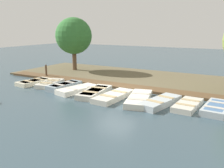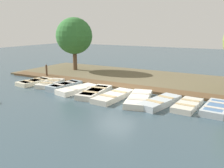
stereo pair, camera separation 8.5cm
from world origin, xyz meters
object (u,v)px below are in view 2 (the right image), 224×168
at_px(rowboat_5, 114,96).
at_px(rowboat_9, 217,108).
at_px(rowboat_4, 95,92).
at_px(rowboat_2, 65,86).
at_px(rowboat_3, 77,89).
at_px(mooring_post_near, 47,71).
at_px(rowboat_7, 160,102).
at_px(park_tree_far_left, 74,36).
at_px(rowboat_1, 50,83).
at_px(rowboat_6, 139,99).
at_px(rowboat_0, 34,82).
at_px(rowboat_8, 188,105).

height_order(rowboat_5, rowboat_9, rowboat_9).
bearing_deg(rowboat_4, rowboat_2, -103.33).
height_order(rowboat_3, mooring_post_near, mooring_post_near).
bearing_deg(rowboat_4, mooring_post_near, -118.74).
xyz_separation_m(rowboat_7, park_tree_far_left, (-6.72, -11.25, 3.30)).
distance_m(rowboat_1, rowboat_7, 8.91).
bearing_deg(rowboat_6, rowboat_9, 82.03).
height_order(rowboat_2, rowboat_4, rowboat_2).
bearing_deg(rowboat_9, mooring_post_near, -95.45).
height_order(rowboat_4, rowboat_6, rowboat_6).
relative_size(rowboat_5, mooring_post_near, 2.92).
bearing_deg(rowboat_3, rowboat_9, 106.19).
relative_size(rowboat_6, rowboat_7, 1.11).
bearing_deg(rowboat_6, mooring_post_near, -119.15).
relative_size(rowboat_0, rowboat_4, 0.81).
bearing_deg(mooring_post_near, park_tree_far_left, 178.58).
bearing_deg(rowboat_1, park_tree_far_left, -170.93).
bearing_deg(rowboat_3, rowboat_2, -88.02).
distance_m(rowboat_4, rowboat_6, 3.15).
height_order(rowboat_4, park_tree_far_left, park_tree_far_left).
bearing_deg(rowboat_5, mooring_post_near, -105.75).
bearing_deg(park_tree_far_left, rowboat_9, 66.21).
distance_m(rowboat_2, rowboat_9, 10.20).
relative_size(rowboat_1, rowboat_4, 0.82).
bearing_deg(rowboat_5, rowboat_8, 99.12).
bearing_deg(park_tree_far_left, rowboat_5, 50.41).
relative_size(rowboat_5, park_tree_far_left, 0.64).
xyz_separation_m(rowboat_6, rowboat_9, (-0.43, 4.26, -0.01)).
relative_size(rowboat_9, park_tree_far_left, 0.53).
xyz_separation_m(rowboat_1, rowboat_9, (0.14, 11.82, 0.01)).
xyz_separation_m(rowboat_0, rowboat_5, (0.56, 7.44, 0.01)).
relative_size(rowboat_7, park_tree_far_left, 0.62).
height_order(rowboat_5, mooring_post_near, mooring_post_near).
distance_m(rowboat_5, rowboat_8, 4.44).
xyz_separation_m(rowboat_6, park_tree_far_left, (-6.69, -9.92, 3.30)).
bearing_deg(rowboat_8, rowboat_5, -81.08).
height_order(rowboat_8, park_tree_far_left, park_tree_far_left).
bearing_deg(rowboat_1, rowboat_6, 73.64).
height_order(rowboat_2, rowboat_5, rowboat_2).
distance_m(rowboat_6, rowboat_9, 4.28).
bearing_deg(rowboat_2, rowboat_7, 92.74).
bearing_deg(rowboat_9, rowboat_7, -77.10).
bearing_deg(rowboat_5, rowboat_7, 96.44).
bearing_deg(rowboat_5, rowboat_3, -90.70).
height_order(rowboat_2, park_tree_far_left, park_tree_far_left).
xyz_separation_m(rowboat_3, mooring_post_near, (-2.72, -5.44, 0.40)).
relative_size(rowboat_0, mooring_post_near, 2.40).
relative_size(rowboat_0, rowboat_1, 0.99).
xyz_separation_m(rowboat_5, rowboat_9, (-0.62, 5.87, 0.01)).
bearing_deg(rowboat_2, rowboat_9, 96.17).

